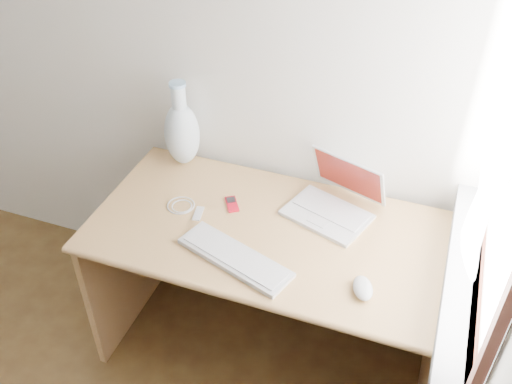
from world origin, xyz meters
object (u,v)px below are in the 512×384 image
(desk, at_px, (278,255))
(laptop, at_px, (330,200))
(external_keyboard, at_px, (235,257))
(vase, at_px, (182,132))

(desk, distance_m, laptop, 0.32)
(desk, xyz_separation_m, external_keyboard, (-0.07, -0.27, 0.21))
(laptop, bearing_deg, external_keyboard, -104.23)
(external_keyboard, xyz_separation_m, vase, (-0.42, 0.47, 0.14))
(external_keyboard, distance_m, vase, 0.65)
(laptop, bearing_deg, vase, -169.85)
(laptop, distance_m, external_keyboard, 0.45)
(laptop, xyz_separation_m, external_keyboard, (-0.24, -0.37, -0.04))
(external_keyboard, bearing_deg, laptop, 75.53)
(laptop, bearing_deg, desk, -129.12)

